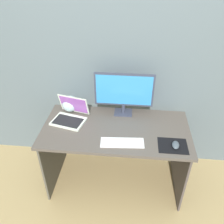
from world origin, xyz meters
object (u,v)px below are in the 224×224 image
monitor (124,92)px  laptop (70,116)px  keyboard_external (122,143)px  fishbowl (70,104)px  mouse (176,145)px

monitor → laptop: (-0.51, -0.16, -0.20)m
monitor → keyboard_external: 0.52m
fishbowl → mouse: size_ratio=1.68×
laptop → mouse: 1.03m
monitor → keyboard_external: size_ratio=1.53×
monitor → laptop: bearing=-162.6°
monitor → laptop: size_ratio=1.58×
monitor → laptop: monitor is taller
fishbowl → monitor: bearing=0.2°
monitor → keyboard_external: bearing=-87.7°
mouse → keyboard_external: bearing=-174.9°
keyboard_external → mouse: 0.45m
fishbowl → mouse: (1.02, -0.46, -0.06)m
laptop → fishbowl: bearing=102.6°
keyboard_external → laptop: bearing=146.7°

